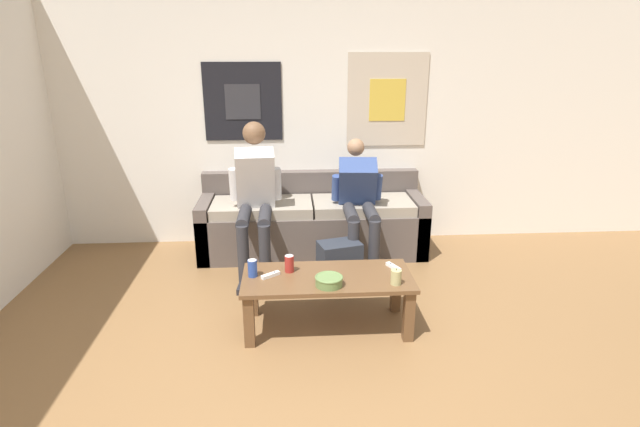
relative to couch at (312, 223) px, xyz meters
name	(u,v)px	position (x,y,z in m)	size (l,w,h in m)	color
wall_back	(299,117)	(-0.10, 0.36, 0.99)	(10.00, 0.07, 2.55)	white
couch	(312,223)	(0.00, 0.00, 0.00)	(2.17, 0.69, 0.75)	#564C47
coffee_table	(327,285)	(0.04, -1.44, 0.04)	(1.20, 0.53, 0.40)	brown
person_seated_adult	(255,192)	(-0.53, -0.34, 0.43)	(0.47, 0.91, 1.30)	#2D2D33
person_seated_teen	(359,199)	(0.41, -0.33, 0.34)	(0.47, 0.91, 1.13)	#2D2D33
backpack	(340,265)	(0.19, -0.78, -0.11)	(0.39, 0.32, 0.38)	#282D38
ceramic_bowl	(329,280)	(0.03, -1.58, 0.15)	(0.19, 0.19, 0.07)	#607F47
pillar_candle	(396,277)	(0.49, -1.59, 0.17)	(0.07, 0.07, 0.12)	tan
drink_can_blue	(252,268)	(-0.49, -1.41, 0.18)	(0.07, 0.07, 0.12)	#28479E
drink_can_red	(289,264)	(-0.23, -1.35, 0.18)	(0.07, 0.07, 0.12)	maroon
game_controller_near_left	(271,275)	(-0.36, -1.42, 0.13)	(0.14, 0.11, 0.03)	white
game_controller_near_right	(393,267)	(0.52, -1.34, 0.13)	(0.09, 0.14, 0.03)	white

